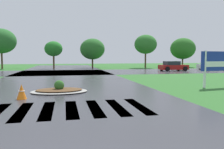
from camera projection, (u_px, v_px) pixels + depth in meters
asphalt_roadway at (61, 90)px, 13.71m from camera, size 11.31×80.00×0.01m
asphalt_cross_road at (63, 72)px, 29.04m from camera, size 90.00×10.18×0.01m
crosswalk_stripes at (60, 109)px, 8.74m from camera, size 6.75×3.14×0.01m
estate_billboard at (218, 63)px, 15.08m from camera, size 2.69×0.46×2.40m
median_island at (59, 90)px, 12.95m from camera, size 3.15×2.19×0.68m
car_dark_suv at (173, 66)px, 32.40m from camera, size 3.99×2.12×1.35m
car_blue_compact at (212, 65)px, 35.46m from camera, size 4.39×2.38×1.33m
traffic_cone at (22, 92)px, 10.85m from camera, size 0.46×0.46×0.72m
background_treeline at (72, 45)px, 38.94m from camera, size 45.30×6.34×6.52m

